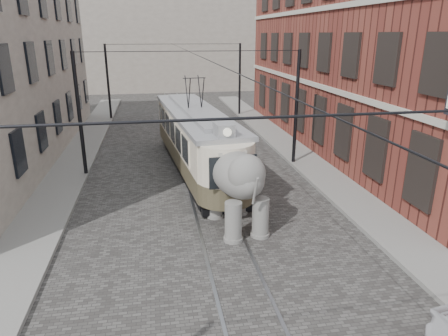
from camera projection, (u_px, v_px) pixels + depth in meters
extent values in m
plane|color=#494744|center=(216.00, 219.00, 15.35)|extent=(120.00, 120.00, 0.00)
cube|color=slate|center=(361.00, 206.00, 16.31)|extent=(2.00, 60.00, 0.15)
cube|color=slate|center=(35.00, 231.00, 14.25)|extent=(2.00, 60.00, 0.15)
cube|color=maroon|center=(376.00, 47.00, 23.65)|extent=(8.00, 26.00, 12.00)
cube|color=gray|center=(166.00, 32.00, 50.47)|extent=(28.00, 10.00, 14.00)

